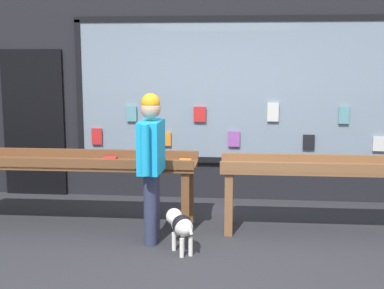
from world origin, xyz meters
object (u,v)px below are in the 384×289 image
(display_table_right, at_px, (354,173))
(display_table_left, at_px, (71,167))
(small_dog, at_px, (181,225))
(person_browsing, at_px, (151,158))

(display_table_right, bearing_deg, display_table_left, 179.97)
(display_table_right, relative_size, small_dog, 6.04)
(person_browsing, relative_size, small_dog, 3.26)
(display_table_right, bearing_deg, person_browsing, -166.04)
(person_browsing, distance_m, small_dog, 0.78)
(person_browsing, bearing_deg, small_dog, -123.72)
(display_table_left, relative_size, small_dog, 6.04)
(display_table_left, height_order, small_dog, display_table_left)
(display_table_right, bearing_deg, small_dog, -156.86)
(display_table_left, height_order, person_browsing, person_browsing)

